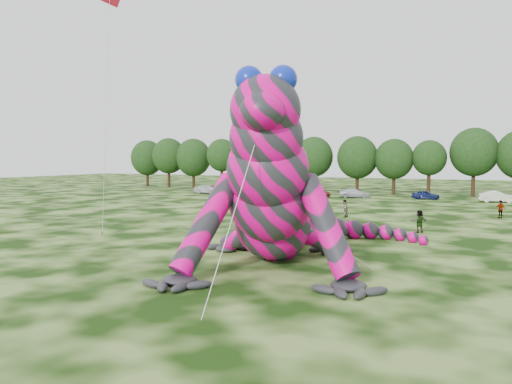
{
  "coord_description": "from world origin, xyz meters",
  "views": [
    {
      "loc": [
        9.89,
        -24.43,
        6.0
      ],
      "look_at": [
        -2.36,
        1.49,
        4.0
      ],
      "focal_mm": 35.0,
      "sensor_mm": 36.0,
      "label": 1
    }
  ],
  "objects_px": {
    "spectator_1": "(344,209)",
    "tree_10": "(474,162)",
    "tree_4": "(255,165)",
    "flying_kite": "(109,17)",
    "spectator_3": "(500,209)",
    "car_2": "(314,193)",
    "car_5": "(498,197)",
    "spectator_0": "(247,208)",
    "car_3": "(355,193)",
    "tree_2": "(193,163)",
    "tree_9": "(429,168)",
    "car_0": "(207,189)",
    "tree_3": "(222,164)",
    "inflatable_gecko": "(276,171)",
    "tree_8": "(394,167)",
    "tree_1": "(169,163)",
    "tree_6": "(314,165)",
    "car_4": "(426,195)",
    "spectator_5": "(419,221)",
    "spectator_4": "(250,194)",
    "tree_0": "(147,163)",
    "tree_7": "(357,165)",
    "tree_5": "(287,163)",
    "car_1": "(268,190)"
  },
  "relations": [
    {
      "from": "spectator_1",
      "to": "tree_10",
      "type": "bearing_deg",
      "value": 178.84
    },
    {
      "from": "tree_4",
      "to": "tree_10",
      "type": "relative_size",
      "value": 0.86
    },
    {
      "from": "flying_kite",
      "to": "spectator_3",
      "type": "bearing_deg",
      "value": 47.37
    },
    {
      "from": "car_2",
      "to": "car_5",
      "type": "height_order",
      "value": "car_5"
    },
    {
      "from": "spectator_0",
      "to": "car_3",
      "type": "bearing_deg",
      "value": 156.6
    },
    {
      "from": "tree_2",
      "to": "car_5",
      "type": "relative_size",
      "value": 2.1
    },
    {
      "from": "tree_9",
      "to": "car_5",
      "type": "height_order",
      "value": "tree_9"
    },
    {
      "from": "tree_4",
      "to": "car_0",
      "type": "distance_m",
      "value": 13.19
    },
    {
      "from": "tree_3",
      "to": "flying_kite",
      "type": "bearing_deg",
      "value": -68.34
    },
    {
      "from": "tree_10",
      "to": "spectator_0",
      "type": "relative_size",
      "value": 6.15
    },
    {
      "from": "inflatable_gecko",
      "to": "tree_3",
      "type": "xyz_separation_m",
      "value": [
        -34.15,
        54.58,
        -0.5
      ]
    },
    {
      "from": "tree_10",
      "to": "spectator_1",
      "type": "xyz_separation_m",
      "value": [
        -10.66,
        -34.53,
        -4.37
      ]
    },
    {
      "from": "tree_8",
      "to": "tree_10",
      "type": "height_order",
      "value": "tree_10"
    },
    {
      "from": "tree_1",
      "to": "tree_6",
      "type": "xyz_separation_m",
      "value": [
        30.8,
        -1.37,
        -0.16
      ]
    },
    {
      "from": "inflatable_gecko",
      "to": "flying_kite",
      "type": "bearing_deg",
      "value": 160.58
    },
    {
      "from": "car_2",
      "to": "car_3",
      "type": "distance_m",
      "value": 6.03
    },
    {
      "from": "inflatable_gecko",
      "to": "car_4",
      "type": "relative_size",
      "value": 5.51
    },
    {
      "from": "tree_1",
      "to": "spectator_1",
      "type": "bearing_deg",
      "value": -37.02
    },
    {
      "from": "tree_6",
      "to": "spectator_5",
      "type": "relative_size",
      "value": 5.26
    },
    {
      "from": "tree_4",
      "to": "tree_8",
      "type": "relative_size",
      "value": 1.01
    },
    {
      "from": "inflatable_gecko",
      "to": "flying_kite",
      "type": "relative_size",
      "value": 1.18
    },
    {
      "from": "inflatable_gecko",
      "to": "spectator_3",
      "type": "distance_m",
      "value": 30.49
    },
    {
      "from": "tree_9",
      "to": "car_2",
      "type": "relative_size",
      "value": 1.69
    },
    {
      "from": "tree_1",
      "to": "spectator_4",
      "type": "distance_m",
      "value": 35.66
    },
    {
      "from": "inflatable_gecko",
      "to": "car_2",
      "type": "distance_m",
      "value": 45.7
    },
    {
      "from": "tree_0",
      "to": "tree_2",
      "type": "distance_m",
      "value": 11.55
    },
    {
      "from": "tree_6",
      "to": "tree_7",
      "type": "relative_size",
      "value": 1.0
    },
    {
      "from": "tree_5",
      "to": "tree_8",
      "type": "relative_size",
      "value": 1.1
    },
    {
      "from": "tree_5",
      "to": "car_5",
      "type": "bearing_deg",
      "value": -15.6
    },
    {
      "from": "car_0",
      "to": "spectator_4",
      "type": "bearing_deg",
      "value": -123.7
    },
    {
      "from": "tree_4",
      "to": "tree_9",
      "type": "distance_m",
      "value": 30.74
    },
    {
      "from": "car_3",
      "to": "flying_kite",
      "type": "bearing_deg",
      "value": 162.3
    },
    {
      "from": "tree_2",
      "to": "tree_7",
      "type": "xyz_separation_m",
      "value": [
        32.94,
        -1.96,
        -0.08
      ]
    },
    {
      "from": "flying_kite",
      "to": "spectator_4",
      "type": "relative_size",
      "value": 9.41
    },
    {
      "from": "spectator_4",
      "to": "car_1",
      "type": "bearing_deg",
      "value": -87.01
    },
    {
      "from": "tree_4",
      "to": "spectator_4",
      "type": "height_order",
      "value": "tree_4"
    },
    {
      "from": "flying_kite",
      "to": "car_5",
      "type": "distance_m",
      "value": 54.47
    },
    {
      "from": "tree_1",
      "to": "tree_4",
      "type": "height_order",
      "value": "tree_1"
    },
    {
      "from": "car_0",
      "to": "car_1",
      "type": "relative_size",
      "value": 1.15
    },
    {
      "from": "tree_5",
      "to": "spectator_5",
      "type": "relative_size",
      "value": 5.43
    },
    {
      "from": "flying_kite",
      "to": "car_1",
      "type": "distance_m",
      "value": 49.37
    },
    {
      "from": "car_5",
      "to": "car_3",
      "type": "bearing_deg",
      "value": 84.8
    },
    {
      "from": "spectator_5",
      "to": "inflatable_gecko",
      "type": "bearing_deg",
      "value": 19.91
    },
    {
      "from": "flying_kite",
      "to": "car_0",
      "type": "relative_size",
      "value": 3.98
    },
    {
      "from": "tree_0",
      "to": "tree_9",
      "type": "distance_m",
      "value": 55.66
    },
    {
      "from": "tree_5",
      "to": "spectator_1",
      "type": "distance_m",
      "value": 39.92
    },
    {
      "from": "tree_10",
      "to": "car_5",
      "type": "xyz_separation_m",
      "value": [
        3.32,
        -9.59,
        -4.49
      ]
    },
    {
      "from": "inflatable_gecko",
      "to": "tree_9",
      "type": "relative_size",
      "value": 2.41
    },
    {
      "from": "tree_10",
      "to": "car_0",
      "type": "distance_m",
      "value": 41.99
    },
    {
      "from": "inflatable_gecko",
      "to": "tree_9",
      "type": "distance_m",
      "value": 54.93
    }
  ]
}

